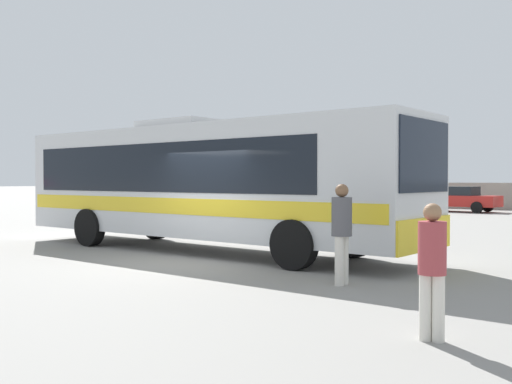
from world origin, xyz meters
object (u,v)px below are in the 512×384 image
object	(u,v)px
attendant_by_bus_door	(342,228)
parked_car_leftmost_red	(366,197)
roadside_tree_midleft	(395,142)
coach_bus_silver_yellow	(201,180)
parked_car_second_red	(457,198)
roadside_tree_left	(279,149)
passenger_waiting_on_apron	(432,263)

from	to	relation	value
attendant_by_bus_door	parked_car_leftmost_red	world-z (taller)	attendant_by_bus_door
parked_car_leftmost_red	roadside_tree_midleft	size ratio (longest dim) A/B	0.68
coach_bus_silver_yellow	roadside_tree_midleft	xyz separation A→B (m)	(-8.67, 31.18, 2.91)
parked_car_leftmost_red	parked_car_second_red	world-z (taller)	parked_car_second_red
roadside_tree_left	parked_car_leftmost_red	bearing A→B (deg)	-28.37
coach_bus_silver_yellow	roadside_tree_midleft	size ratio (longest dim) A/B	1.80
coach_bus_silver_yellow	roadside_tree_midleft	world-z (taller)	roadside_tree_midleft
attendant_by_bus_door	parked_car_second_red	world-z (taller)	attendant_by_bus_door
parked_car_second_red	attendant_by_bus_door	bearing A→B (deg)	-75.40
passenger_waiting_on_apron	parked_car_second_red	size ratio (longest dim) A/B	0.34
coach_bus_silver_yellow	passenger_waiting_on_apron	size ratio (longest dim) A/B	7.61
passenger_waiting_on_apron	parked_car_second_red	world-z (taller)	passenger_waiting_on_apron
roadside_tree_left	passenger_waiting_on_apron	bearing A→B (deg)	-52.28
parked_car_leftmost_red	roadside_tree_midleft	xyz separation A→B (m)	(-1.66, 8.10, 3.98)
coach_bus_silver_yellow	parked_car_leftmost_red	distance (m)	24.14
roadside_tree_midleft	parked_car_second_red	bearing A→B (deg)	-47.32
roadside_tree_left	roadside_tree_midleft	size ratio (longest dim) A/B	0.90
passenger_waiting_on_apron	roadside_tree_left	bearing A→B (deg)	127.72
parked_car_second_red	passenger_waiting_on_apron	bearing A→B (deg)	-71.73
attendant_by_bus_door	roadside_tree_midleft	xyz separation A→B (m)	(-14.11, 33.43, 3.74)
coach_bus_silver_yellow	attendant_by_bus_door	distance (m)	5.94
passenger_waiting_on_apron	roadside_tree_left	size ratio (longest dim) A/B	0.26
passenger_waiting_on_apron	roadside_tree_midleft	bearing A→B (deg)	114.91
passenger_waiting_on_apron	roadside_tree_left	world-z (taller)	roadside_tree_left
coach_bus_silver_yellow	parked_car_leftmost_red	world-z (taller)	coach_bus_silver_yellow
attendant_by_bus_door	coach_bus_silver_yellow	bearing A→B (deg)	157.53
passenger_waiting_on_apron	parked_car_leftmost_red	distance (m)	31.68
attendant_by_bus_door	parked_car_second_red	distance (m)	26.11
attendant_by_bus_door	roadside_tree_left	world-z (taller)	roadside_tree_left
roadside_tree_midleft	coach_bus_silver_yellow	bearing A→B (deg)	-74.46
coach_bus_silver_yellow	attendant_by_bus_door	size ratio (longest dim) A/B	6.77
parked_car_leftmost_red	roadside_tree_left	world-z (taller)	roadside_tree_left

